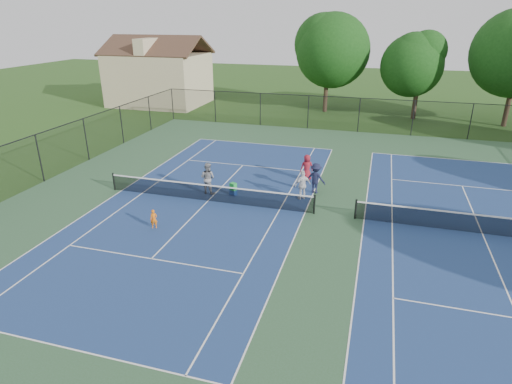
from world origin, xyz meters
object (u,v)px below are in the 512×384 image
(tree_back_b, at_px, (329,47))
(instructor, at_px, (208,178))
(bystander_a, at_px, (303,185))
(ball_crate, at_px, (233,192))
(clapboard_house, at_px, (159,77))
(tree_back_c, at_px, (421,62))
(ball_hopper, at_px, (233,187))
(child_player, at_px, (154,219))
(bystander_b, at_px, (316,178))
(bystander_c, at_px, (307,167))

(tree_back_b, distance_m, instructor, 25.75)
(bystander_a, height_order, ball_crate, bystander_a)
(clapboard_house, relative_size, bystander_a, 6.39)
(tree_back_c, bearing_deg, ball_hopper, -114.70)
(ball_crate, bearing_deg, child_player, -115.15)
(child_player, xyz_separation_m, instructor, (0.84, 4.88, 0.44))
(bystander_a, bearing_deg, clapboard_house, -85.28)
(bystander_b, bearing_deg, ball_crate, 31.30)
(child_player, bearing_deg, tree_back_b, 58.81)
(tree_back_c, relative_size, bystander_b, 4.65)
(ball_crate, relative_size, ball_hopper, 0.82)
(ball_hopper, bearing_deg, bystander_a, 7.72)
(bystander_b, bearing_deg, tree_back_c, -95.08)
(ball_crate, bearing_deg, ball_hopper, 0.00)
(ball_crate, bearing_deg, clapboard_house, 125.69)
(tree_back_c, relative_size, clapboard_house, 0.78)
(tree_back_b, xyz_separation_m, bystander_b, (2.55, -23.12, -5.69))
(clapboard_house, bearing_deg, bystander_a, -47.90)
(clapboard_house, height_order, ball_crate, clapboard_house)
(bystander_a, distance_m, ball_hopper, 3.97)
(tree_back_c, relative_size, instructor, 4.54)
(ball_crate, distance_m, ball_hopper, 0.37)
(bystander_a, height_order, ball_hopper, bystander_a)
(bystander_b, height_order, ball_hopper, bystander_b)
(bystander_a, distance_m, ball_crate, 4.02)
(clapboard_house, bearing_deg, ball_hopper, -54.31)
(child_player, height_order, instructor, instructor)
(bystander_c, relative_size, ball_hopper, 3.82)
(tree_back_c, distance_m, bystander_c, 21.93)
(child_player, bearing_deg, instructor, 57.17)
(bystander_c, distance_m, ball_hopper, 5.13)
(tree_back_c, distance_m, instructor, 27.31)
(ball_crate, xyz_separation_m, ball_hopper, (0.00, 0.00, 0.37))
(clapboard_house, bearing_deg, child_player, -62.90)
(bystander_a, xyz_separation_m, bystander_c, (-0.30, 3.08, -0.03))
(tree_back_b, distance_m, child_player, 30.69)
(bystander_a, relative_size, ball_crate, 4.80)
(tree_back_b, height_order, ball_hopper, tree_back_b)
(bystander_b, relative_size, ball_hopper, 4.20)
(tree_back_c, bearing_deg, ball_crate, -114.70)
(tree_back_c, height_order, bystander_b, tree_back_c)
(bystander_b, distance_m, ball_hopper, 4.78)
(clapboard_house, height_order, bystander_a, clapboard_house)
(bystander_a, distance_m, bystander_b, 1.24)
(bystander_b, bearing_deg, tree_back_b, -72.53)
(child_player, bearing_deg, bystander_c, 32.25)
(instructor, distance_m, bystander_a, 5.47)
(tree_back_c, height_order, ball_hopper, tree_back_c)
(tree_back_b, bearing_deg, clapboard_house, -176.99)
(child_player, xyz_separation_m, bystander_c, (5.97, 8.62, 0.34))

